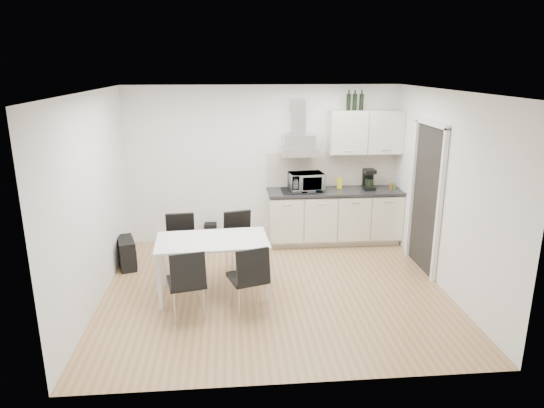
# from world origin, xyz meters

# --- Properties ---
(ground) EXTENTS (4.50, 4.50, 0.00)m
(ground) POSITION_xyz_m (0.00, 0.00, 0.00)
(ground) COLOR tan
(ground) RESTS_ON ground
(wall_back) EXTENTS (4.50, 0.10, 2.60)m
(wall_back) POSITION_xyz_m (0.00, 2.00, 1.30)
(wall_back) COLOR white
(wall_back) RESTS_ON ground
(wall_front) EXTENTS (4.50, 0.10, 2.60)m
(wall_front) POSITION_xyz_m (0.00, -2.00, 1.30)
(wall_front) COLOR white
(wall_front) RESTS_ON ground
(wall_left) EXTENTS (0.10, 4.00, 2.60)m
(wall_left) POSITION_xyz_m (-2.25, 0.00, 1.30)
(wall_left) COLOR white
(wall_left) RESTS_ON ground
(wall_right) EXTENTS (0.10, 4.00, 2.60)m
(wall_right) POSITION_xyz_m (2.25, 0.00, 1.30)
(wall_right) COLOR white
(wall_right) RESTS_ON ground
(ceiling) EXTENTS (4.50, 4.50, 0.00)m
(ceiling) POSITION_xyz_m (0.00, 0.00, 2.60)
(ceiling) COLOR white
(ceiling) RESTS_ON wall_back
(doorway) EXTENTS (0.08, 1.04, 2.10)m
(doorway) POSITION_xyz_m (2.21, 0.55, 1.05)
(doorway) COLOR white
(doorway) RESTS_ON ground
(kitchenette) EXTENTS (2.22, 0.64, 2.52)m
(kitchenette) POSITION_xyz_m (1.19, 1.73, 0.83)
(kitchenette) COLOR beige
(kitchenette) RESTS_ON ground
(dining_table) EXTENTS (1.47, 0.90, 0.75)m
(dining_table) POSITION_xyz_m (-0.81, -0.02, 0.67)
(dining_table) COLOR white
(dining_table) RESTS_ON ground
(chair_far_left) EXTENTS (0.49, 0.54, 0.88)m
(chair_far_left) POSITION_xyz_m (-1.27, 0.56, 0.44)
(chair_far_left) COLOR black
(chair_far_left) RESTS_ON ground
(chair_far_right) EXTENTS (0.55, 0.59, 0.88)m
(chair_far_right) POSITION_xyz_m (-0.43, 0.61, 0.44)
(chair_far_right) COLOR black
(chair_far_right) RESTS_ON ground
(chair_near_left) EXTENTS (0.54, 0.58, 0.88)m
(chair_near_left) POSITION_xyz_m (-1.10, -0.63, 0.44)
(chair_near_left) COLOR black
(chair_near_left) RESTS_ON ground
(chair_near_right) EXTENTS (0.57, 0.61, 0.88)m
(chair_near_right) POSITION_xyz_m (-0.38, -0.57, 0.44)
(chair_near_right) COLOR black
(chair_near_right) RESTS_ON ground
(guitar_amp) EXTENTS (0.37, 0.57, 0.44)m
(guitar_amp) POSITION_xyz_m (-2.12, 0.95, 0.22)
(guitar_amp) COLOR black
(guitar_amp) RESTS_ON ground
(floor_speaker) EXTENTS (0.21, 0.19, 0.33)m
(floor_speaker) POSITION_xyz_m (-0.91, 1.90, 0.17)
(floor_speaker) COLOR black
(floor_speaker) RESTS_ON ground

